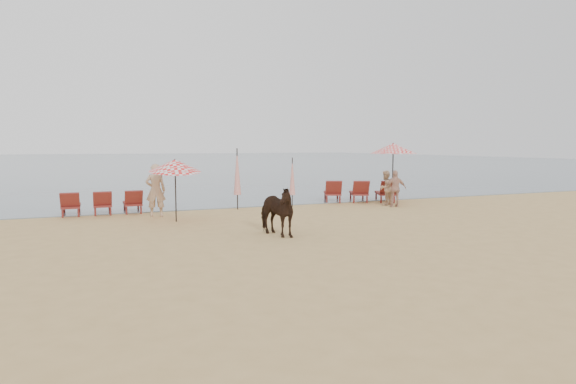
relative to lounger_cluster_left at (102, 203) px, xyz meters
name	(u,v)px	position (x,y,z in m)	size (l,w,h in m)	color
ground	(374,262)	(5.33, -10.13, -0.43)	(120.00, 120.00, 0.00)	tan
sea	(126,160)	(5.33, 69.87, -0.43)	(160.00, 140.00, 0.06)	#51606B
lounger_cluster_left	(102,203)	(0.00, 0.00, 0.00)	(2.79, 1.64, 0.61)	maroon
lounger_cluster_right	(359,192)	(10.83, -0.20, 0.05)	(3.58, 2.92, 0.68)	maroon
umbrella_open_left_b	(175,166)	(2.25, -2.73, 1.46)	(1.70, 1.74, 2.17)	black
umbrella_open_right	(393,148)	(13.01, 0.41, 1.98)	(2.19, 2.19, 2.68)	black
umbrella_closed_left	(237,172)	(5.03, -0.55, 1.08)	(0.30, 0.30, 2.44)	black
umbrella_closed_right	(292,177)	(7.38, -0.60, 0.84)	(0.25, 0.25, 2.05)	black
cow	(274,211)	(4.41, -6.38, 0.29)	(0.77, 1.69, 1.43)	black
beachgoer_left	(156,190)	(1.77, -1.34, 0.53)	(0.69, 0.46, 1.90)	tan
beachgoer_right_a	(385,188)	(11.30, -1.56, 0.32)	(0.72, 0.56, 1.49)	tan
beachgoer_right_b	(395,189)	(11.36, -2.21, 0.34)	(0.89, 0.37, 1.52)	tan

